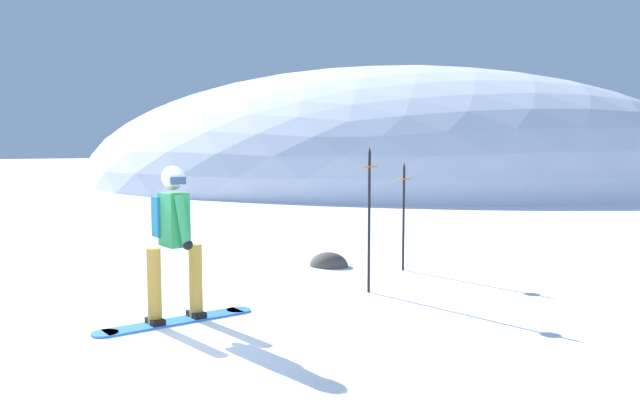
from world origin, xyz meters
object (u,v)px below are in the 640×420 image
at_px(piste_marker_near, 369,210).
at_px(piste_marker_far, 404,209).
at_px(snowboarder_main, 173,239).
at_px(rock_dark, 329,266).

bearing_deg(piste_marker_near, piste_marker_far, 97.42).
bearing_deg(snowboarder_main, piste_marker_near, 63.37).
xyz_separation_m(piste_marker_near, piste_marker_far, (-0.22, 1.67, -0.12)).
bearing_deg(rock_dark, piste_marker_far, 13.77).
relative_size(snowboarder_main, piste_marker_near, 0.89).
bearing_deg(piste_marker_near, rock_dark, 135.56).
bearing_deg(rock_dark, piste_marker_near, -44.44).
xyz_separation_m(snowboarder_main, piste_marker_far, (0.98, 4.05, 0.06)).
xyz_separation_m(snowboarder_main, rock_dark, (-0.21, 3.76, -0.92)).
bearing_deg(piste_marker_far, rock_dark, -166.23).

